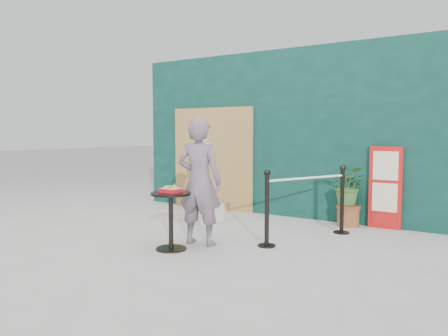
# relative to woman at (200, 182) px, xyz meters

# --- Properties ---
(ground) EXTENTS (60.00, 60.00, 0.00)m
(ground) POSITION_rel_woman_xyz_m (-0.01, -0.57, -0.86)
(ground) COLOR #ADAAA5
(ground) RESTS_ON ground
(back_wall) EXTENTS (6.00, 0.30, 3.00)m
(back_wall) POSITION_rel_woman_xyz_m (-0.01, 2.58, 0.64)
(back_wall) COLOR #0A2F24
(back_wall) RESTS_ON ground
(bamboo_fence) EXTENTS (1.80, 0.08, 2.00)m
(bamboo_fence) POSITION_rel_woman_xyz_m (-1.41, 2.37, 0.14)
(bamboo_fence) COLOR tan
(bamboo_fence) RESTS_ON ground
(woman) EXTENTS (0.69, 0.52, 1.72)m
(woman) POSITION_rel_woman_xyz_m (0.00, 0.00, 0.00)
(woman) COLOR slate
(woman) RESTS_ON ground
(menu_board) EXTENTS (0.50, 0.07, 1.30)m
(menu_board) POSITION_rel_woman_xyz_m (1.89, 2.39, -0.21)
(menu_board) COLOR red
(menu_board) RESTS_ON ground
(statue) EXTENTS (0.60, 0.60, 1.54)m
(statue) POSITION_rel_woman_xyz_m (-0.84, 1.27, -0.23)
(statue) COLOR white
(statue) RESTS_ON ground
(cafe_table) EXTENTS (0.52, 0.52, 0.75)m
(cafe_table) POSITION_rel_woman_xyz_m (-0.16, -0.41, -0.36)
(cafe_table) COLOR black
(cafe_table) RESTS_ON ground
(food_basket) EXTENTS (0.26, 0.19, 0.11)m
(food_basket) POSITION_rel_woman_xyz_m (-0.16, -0.41, -0.07)
(food_basket) COLOR red
(food_basket) RESTS_ON cafe_table
(planter) EXTENTS (0.58, 0.50, 0.98)m
(planter) POSITION_rel_woman_xyz_m (1.35, 2.24, -0.29)
(planter) COLOR #985D31
(planter) RESTS_ON ground
(stanchion_barrier) EXTENTS (0.84, 1.54, 1.03)m
(stanchion_barrier) POSITION_rel_woman_xyz_m (1.12, 1.05, -0.37)
(stanchion_barrier) COLOR black
(stanchion_barrier) RESTS_ON ground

